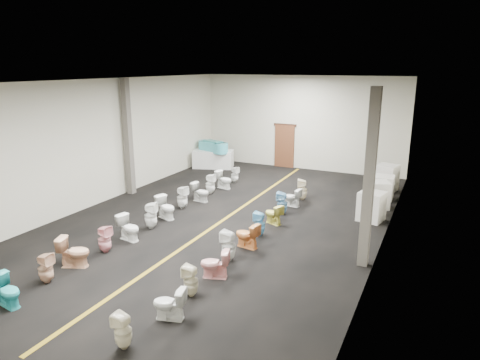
% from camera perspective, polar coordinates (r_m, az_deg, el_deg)
% --- Properties ---
extents(floor, '(16.00, 16.00, 0.00)m').
position_cam_1_polar(floor, '(14.36, -1.94, -5.16)').
color(floor, black).
rests_on(floor, ground).
extents(ceiling, '(16.00, 16.00, 0.00)m').
position_cam_1_polar(ceiling, '(13.47, -2.11, 13.10)').
color(ceiling, black).
rests_on(ceiling, ground).
extents(wall_back, '(10.00, 0.00, 10.00)m').
position_cam_1_polar(wall_back, '(21.07, 8.16, 7.54)').
color(wall_back, '#BDBAA2').
rests_on(wall_back, ground).
extents(wall_left, '(0.00, 16.00, 16.00)m').
position_cam_1_polar(wall_left, '(16.62, -17.57, 4.98)').
color(wall_left, '#BDBAA2').
rests_on(wall_left, ground).
extents(wall_right, '(0.00, 16.00, 16.00)m').
position_cam_1_polar(wall_right, '(12.31, 19.11, 1.49)').
color(wall_right, '#BDBAA2').
rests_on(wall_right, ground).
extents(aisle_stripe, '(0.12, 15.60, 0.01)m').
position_cam_1_polar(aisle_stripe, '(14.35, -1.94, -5.15)').
color(aisle_stripe, olive).
rests_on(aisle_stripe, floor).
extents(back_door, '(1.00, 0.10, 2.10)m').
position_cam_1_polar(back_door, '(21.45, 5.95, 4.50)').
color(back_door, '#562D19').
rests_on(back_door, floor).
extents(door_frame, '(1.15, 0.08, 0.10)m').
position_cam_1_polar(door_frame, '(21.29, 6.03, 7.33)').
color(door_frame, '#331C11').
rests_on(door_frame, back_door).
extents(column_left, '(0.25, 0.25, 4.50)m').
position_cam_1_polar(column_left, '(17.19, -14.69, 5.51)').
color(column_left, '#59544C').
rests_on(column_left, floor).
extents(column_right, '(0.25, 0.25, 4.50)m').
position_cam_1_polar(column_right, '(10.89, 16.85, -0.03)').
color(column_right, '#59544C').
rests_on(column_right, floor).
extents(display_table, '(2.14, 1.52, 0.86)m').
position_cam_1_polar(display_table, '(21.37, -3.59, 2.82)').
color(display_table, silver).
rests_on(display_table, floor).
extents(bathtub, '(1.79, 1.05, 0.55)m').
position_cam_1_polar(bathtub, '(21.25, -3.62, 4.51)').
color(bathtub, '#42B0BE').
rests_on(bathtub, display_table).
extents(appliance_crate_a, '(0.90, 0.90, 0.97)m').
position_cam_1_polar(appliance_crate_a, '(14.69, 17.12, -3.37)').
color(appliance_crate_a, silver).
rests_on(appliance_crate_a, floor).
extents(appliance_crate_b, '(0.93, 0.93, 0.97)m').
position_cam_1_polar(appliance_crate_b, '(16.05, 17.92, -1.87)').
color(appliance_crate_b, silver).
rests_on(appliance_crate_b, floor).
extents(appliance_crate_c, '(0.81, 0.81, 0.89)m').
position_cam_1_polar(appliance_crate_c, '(17.22, 18.48, -0.93)').
color(appliance_crate_c, silver).
rests_on(appliance_crate_c, floor).
extents(appliance_crate_d, '(0.93, 0.93, 1.08)m').
position_cam_1_polar(appliance_crate_d, '(18.31, 18.99, 0.27)').
color(appliance_crate_d, beige).
rests_on(appliance_crate_d, floor).
extents(toilet_left_0, '(0.73, 0.48, 0.70)m').
position_cam_1_polar(toilet_left_0, '(10.56, -28.57, -12.84)').
color(toilet_left_0, '#2AA8AE').
rests_on(toilet_left_0, floor).
extents(toilet_left_1, '(0.37, 0.36, 0.75)m').
position_cam_1_polar(toilet_left_1, '(11.18, -24.50, -10.63)').
color(toilet_left_1, '#DCAB8B').
rests_on(toilet_left_1, floor).
extents(toilet_left_2, '(0.88, 0.70, 0.79)m').
position_cam_1_polar(toilet_left_2, '(11.74, -21.24, -8.93)').
color(toilet_left_2, '#E2A982').
rests_on(toilet_left_2, floor).
extents(toilet_left_3, '(0.37, 0.37, 0.77)m').
position_cam_1_polar(toilet_left_3, '(12.31, -17.61, -7.52)').
color(toilet_left_3, pink).
rests_on(toilet_left_3, floor).
extents(toilet_left_4, '(0.79, 0.54, 0.75)m').
position_cam_1_polar(toilet_left_4, '(12.96, -14.58, -6.19)').
color(toilet_left_4, white).
rests_on(toilet_left_4, floor).
extents(toilet_left_5, '(0.49, 0.49, 0.85)m').
position_cam_1_polar(toilet_left_5, '(13.67, -11.82, -4.65)').
color(toilet_left_5, white).
rests_on(toilet_left_5, floor).
extents(toilet_left_6, '(0.84, 0.64, 0.76)m').
position_cam_1_polar(toilet_left_6, '(14.46, -9.83, -3.62)').
color(toilet_left_6, white).
rests_on(toilet_left_6, floor).
extents(toilet_left_7, '(0.41, 0.40, 0.83)m').
position_cam_1_polar(toilet_left_7, '(15.35, -7.71, -2.31)').
color(toilet_left_7, white).
rests_on(toilet_left_7, floor).
extents(toilet_left_8, '(0.73, 0.46, 0.71)m').
position_cam_1_polar(toilet_left_8, '(16.09, -5.28, -1.62)').
color(toilet_left_8, silver).
rests_on(toilet_left_8, floor).
extents(toilet_left_9, '(0.39, 0.38, 0.81)m').
position_cam_1_polar(toilet_left_9, '(16.99, -3.98, -0.52)').
color(toilet_left_9, white).
rests_on(toilet_left_9, floor).
extents(toilet_left_10, '(0.78, 0.53, 0.73)m').
position_cam_1_polar(toilet_left_10, '(17.72, -2.16, 0.04)').
color(toilet_left_10, white).
rests_on(toilet_left_10, floor).
extents(toilet_left_11, '(0.40, 0.39, 0.70)m').
position_cam_1_polar(toilet_left_11, '(18.59, -0.70, 0.72)').
color(toilet_left_11, white).
rests_on(toilet_left_11, floor).
extents(toilet_right_0, '(0.32, 0.31, 0.70)m').
position_cam_1_polar(toilet_right_0, '(8.41, -15.34, -18.86)').
color(toilet_right_0, beige).
rests_on(toilet_right_0, floor).
extents(toilet_right_1, '(0.74, 0.54, 0.68)m').
position_cam_1_polar(toilet_right_1, '(9.03, -9.41, -15.97)').
color(toilet_right_1, white).
rests_on(toilet_right_1, floor).
extents(toilet_right_2, '(0.36, 0.35, 0.73)m').
position_cam_1_polar(toilet_right_2, '(9.75, -6.57, -13.20)').
color(toilet_right_2, beige).
rests_on(toilet_right_2, floor).
extents(toilet_right_3, '(0.78, 0.59, 0.71)m').
position_cam_1_polar(toilet_right_3, '(10.46, -3.38, -11.11)').
color(toilet_right_3, '#F6A9A7').
rests_on(toilet_right_3, floor).
extents(toilet_right_4, '(0.39, 0.39, 0.83)m').
position_cam_1_polar(toilet_right_4, '(11.27, -1.53, -8.76)').
color(toilet_right_4, silver).
rests_on(toilet_right_4, floor).
extents(toilet_right_5, '(0.77, 0.52, 0.73)m').
position_cam_1_polar(toilet_right_5, '(12.06, 0.94, -7.37)').
color(toilet_right_5, '#E28A45').
rests_on(toilet_right_5, floor).
extents(toilet_right_6, '(0.37, 0.37, 0.74)m').
position_cam_1_polar(toilet_right_6, '(12.87, 2.63, -5.85)').
color(toilet_right_6, '#69B6DD').
rests_on(toilet_right_6, floor).
extents(toilet_right_7, '(0.74, 0.60, 0.66)m').
position_cam_1_polar(toilet_right_7, '(13.83, 4.47, -4.54)').
color(toilet_right_7, '#D7CE55').
rests_on(toilet_right_7, floor).
extents(toilet_right_8, '(0.41, 0.40, 0.79)m').
position_cam_1_polar(toilet_right_8, '(14.71, 5.65, -3.09)').
color(toilet_right_8, '#74AED6').
rests_on(toilet_right_8, floor).
extents(toilet_right_9, '(0.70, 0.45, 0.67)m').
position_cam_1_polar(toilet_right_9, '(15.59, 6.93, -2.30)').
color(toilet_right_9, white).
rests_on(toilet_right_9, floor).
extents(toilet_right_10, '(0.46, 0.45, 0.81)m').
position_cam_1_polar(toilet_right_10, '(16.35, 8.31, -1.27)').
color(toilet_right_10, '#F4E7C5').
rests_on(toilet_right_10, floor).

